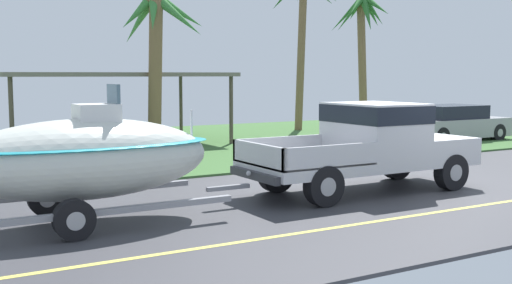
{
  "coord_description": "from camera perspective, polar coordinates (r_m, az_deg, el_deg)",
  "views": [
    {
      "loc": [
        -10.44,
        -10.02,
        2.53
      ],
      "look_at": [
        -4.02,
        0.95,
        1.17
      ],
      "focal_mm": 44.48,
      "sensor_mm": 36.0,
      "label": 1
    }
  ],
  "objects": [
    {
      "name": "palm_tree_near_right",
      "position": [
        21.0,
        -8.93,
        9.67
      ],
      "size": [
        2.9,
        3.07,
        5.39
      ],
      "color": "brown",
      "rests_on": "ground"
    },
    {
      "name": "boat_on_trailer",
      "position": [
        11.03,
        -15.23,
        -1.43
      ],
      "size": [
        5.65,
        2.17,
        2.37
      ],
      "color": "gray",
      "rests_on": "ground"
    },
    {
      "name": "carport_awning",
      "position": [
        23.35,
        -13.04,
        5.83
      ],
      "size": [
        7.96,
        4.98,
        2.6
      ],
      "color": "#4C4238",
      "rests_on": "ground"
    },
    {
      "name": "palm_tree_near_left",
      "position": [
        28.38,
        4.2,
        11.76
      ],
      "size": [
        2.83,
        2.9,
        7.05
      ],
      "color": "brown",
      "rests_on": "ground"
    },
    {
      "name": "pickup_truck_towing",
      "position": [
        14.06,
        10.52,
        -0.04
      ],
      "size": [
        5.49,
        2.02,
        1.91
      ],
      "color": "silver",
      "rests_on": "ground"
    },
    {
      "name": "parked_sedan_near",
      "position": [
        25.16,
        17.2,
        1.59
      ],
      "size": [
        4.43,
        1.95,
        1.38
      ],
      "color": "#99999E",
      "rests_on": "ground"
    },
    {
      "name": "palm_tree_mid",
      "position": [
        30.04,
        9.59,
        10.41
      ],
      "size": [
        2.6,
        3.17,
        6.39
      ],
      "color": "brown",
      "rests_on": "ground"
    },
    {
      "name": "ground",
      "position": [
        21.31,
        -0.74,
        -0.75
      ],
      "size": [
        36.0,
        22.0,
        0.11
      ],
      "color": "#38383D"
    }
  ]
}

